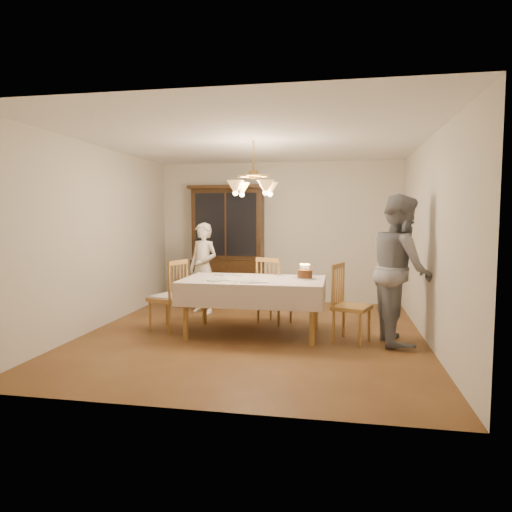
% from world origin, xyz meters
% --- Properties ---
extents(ground, '(5.00, 5.00, 0.00)m').
position_xyz_m(ground, '(0.00, 0.00, 0.00)').
color(ground, '#583519').
rests_on(ground, ground).
extents(room_shell, '(5.00, 5.00, 5.00)m').
position_xyz_m(room_shell, '(0.00, 0.00, 1.58)').
color(room_shell, white).
rests_on(room_shell, ground).
extents(dining_table, '(1.90, 1.10, 0.76)m').
position_xyz_m(dining_table, '(0.00, 0.00, 0.68)').
color(dining_table, olive).
rests_on(dining_table, ground).
extents(china_hutch, '(1.38, 0.54, 2.16)m').
position_xyz_m(china_hutch, '(-0.91, 2.25, 1.04)').
color(china_hutch, black).
rests_on(china_hutch, ground).
extents(chair_far_side, '(0.58, 0.57, 1.00)m').
position_xyz_m(chair_far_side, '(0.19, 0.65, 0.44)').
color(chair_far_side, olive).
rests_on(chair_far_side, ground).
extents(chair_left_end, '(0.54, 0.55, 1.00)m').
position_xyz_m(chair_left_end, '(-1.21, -0.02, 0.45)').
color(chair_left_end, olive).
rests_on(chair_left_end, ground).
extents(chair_right_end, '(0.55, 0.56, 1.00)m').
position_xyz_m(chair_right_end, '(1.29, -0.18, 0.44)').
color(chair_right_end, olive).
rests_on(chair_right_end, ground).
extents(elderly_woman, '(0.64, 0.55, 1.49)m').
position_xyz_m(elderly_woman, '(-1.07, 1.21, 0.75)').
color(elderly_woman, white).
rests_on(elderly_woman, ground).
extents(adult_in_grey, '(0.81, 0.99, 1.88)m').
position_xyz_m(adult_in_grey, '(1.90, -0.07, 0.94)').
color(adult_in_grey, slate).
rests_on(adult_in_grey, ground).
extents(birthday_cake, '(0.30, 0.30, 0.21)m').
position_xyz_m(birthday_cake, '(0.68, 0.11, 0.81)').
color(birthday_cake, white).
rests_on(birthday_cake, dining_table).
extents(place_setting_near_left, '(0.42, 0.27, 0.02)m').
position_xyz_m(place_setting_near_left, '(-0.43, -0.25, 0.77)').
color(place_setting_near_left, white).
rests_on(place_setting_near_left, dining_table).
extents(place_setting_near_right, '(0.41, 0.27, 0.02)m').
position_xyz_m(place_setting_near_right, '(0.03, -0.32, 0.77)').
color(place_setting_near_right, white).
rests_on(place_setting_near_right, dining_table).
extents(place_setting_far_left, '(0.39, 0.24, 0.02)m').
position_xyz_m(place_setting_far_left, '(-0.42, 0.27, 0.77)').
color(place_setting_far_left, white).
rests_on(place_setting_far_left, dining_table).
extents(chandelier, '(0.62, 0.62, 0.73)m').
position_xyz_m(chandelier, '(-0.00, -0.00, 1.98)').
color(chandelier, '#BF8C3F').
rests_on(chandelier, ground).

